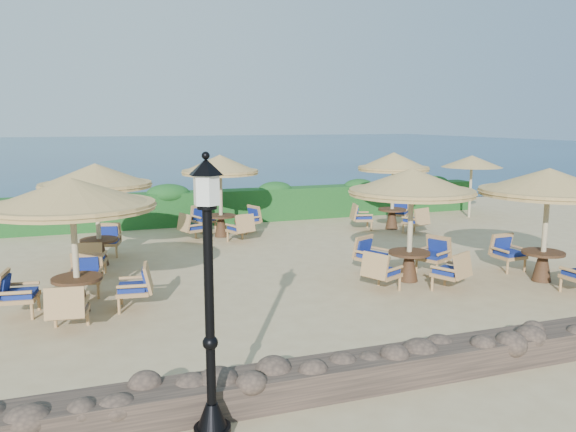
{
  "coord_description": "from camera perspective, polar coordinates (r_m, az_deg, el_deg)",
  "views": [
    {
      "loc": [
        -5.96,
        -12.85,
        3.71
      ],
      "look_at": [
        -1.3,
        0.56,
        1.3
      ],
      "focal_mm": 35.0,
      "sensor_mm": 36.0,
      "label": 1
    }
  ],
  "objects": [
    {
      "name": "extra_parasol",
      "position": [
        22.75,
        18.18,
        5.28
      ],
      "size": [
        2.3,
        2.3,
        2.41
      ],
      "color": "#C3B289",
      "rests_on": "ground"
    },
    {
      "name": "stone_wall",
      "position": [
        9.59,
        21.58,
        -12.42
      ],
      "size": [
        15.0,
        0.65,
        0.44
      ],
      "primitive_type": "cube",
      "color": "brown",
      "rests_on": "ground"
    },
    {
      "name": "cafe_set_4",
      "position": [
        18.09,
        -6.89,
        3.27
      ],
      "size": [
        2.87,
        2.87,
        2.65
      ],
      "color": "#C3B289",
      "rests_on": "ground"
    },
    {
      "name": "cafe_set_0",
      "position": [
        11.48,
        -21.02,
        -0.03
      ],
      "size": [
        3.18,
        3.18,
        2.65
      ],
      "color": "#C3B289",
      "rests_on": "ground"
    },
    {
      "name": "cafe_set_3",
      "position": [
        15.07,
        -18.91,
        2.65
      ],
      "size": [
        2.82,
        2.88,
        2.65
      ],
      "color": "#C3B289",
      "rests_on": "ground"
    },
    {
      "name": "sea",
      "position": [
        83.15,
        -15.16,
        6.75
      ],
      "size": [
        160.0,
        160.0,
        0.0
      ],
      "primitive_type": "plane",
      "color": "#0B2848",
      "rests_on": "ground"
    },
    {
      "name": "ground",
      "position": [
        14.64,
        5.54,
        -5.09
      ],
      "size": [
        120.0,
        120.0,
        0.0
      ],
      "primitive_type": "plane",
      "color": "tan",
      "rests_on": "ground"
    },
    {
      "name": "hedge",
      "position": [
        21.15,
        -2.6,
        1.17
      ],
      "size": [
        18.0,
        0.9,
        1.2
      ],
      "primitive_type": "cube",
      "color": "#15441A",
      "rests_on": "ground"
    },
    {
      "name": "cafe_set_1",
      "position": [
        13.17,
        12.4,
        1.29
      ],
      "size": [
        2.91,
        2.91,
        2.65
      ],
      "color": "#C3B289",
      "rests_on": "ground"
    },
    {
      "name": "lamp_post",
      "position": [
        6.53,
        -7.97,
        -9.77
      ],
      "size": [
        0.44,
        0.44,
        3.31
      ],
      "color": "black",
      "rests_on": "ground"
    },
    {
      "name": "cafe_set_5",
      "position": [
        19.6,
        10.64,
        3.93
      ],
      "size": [
        2.67,
        2.7,
        2.65
      ],
      "color": "#C3B289",
      "rests_on": "ground"
    },
    {
      "name": "cafe_set_2",
      "position": [
        14.15,
        24.89,
        2.05
      ],
      "size": [
        3.11,
        3.11,
        2.65
      ],
      "color": "#C3B289",
      "rests_on": "ground"
    }
  ]
}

